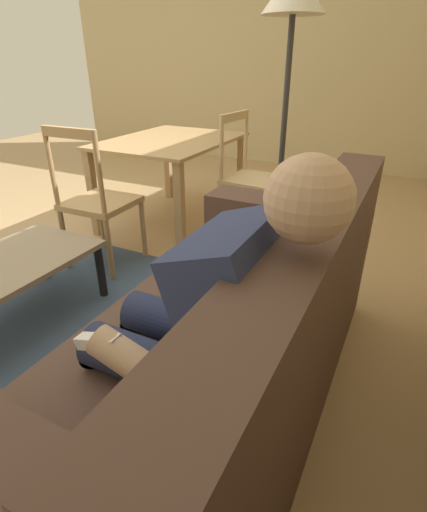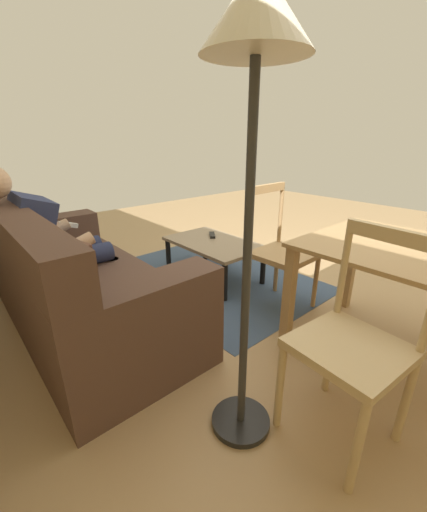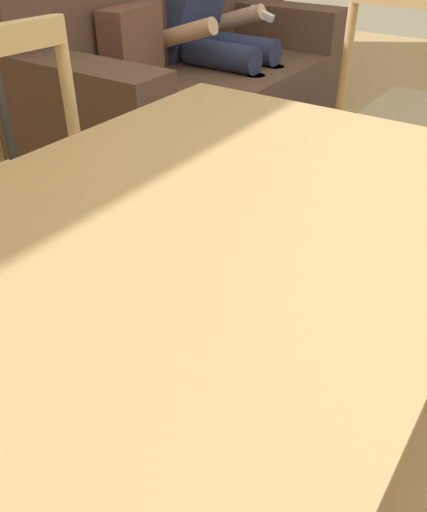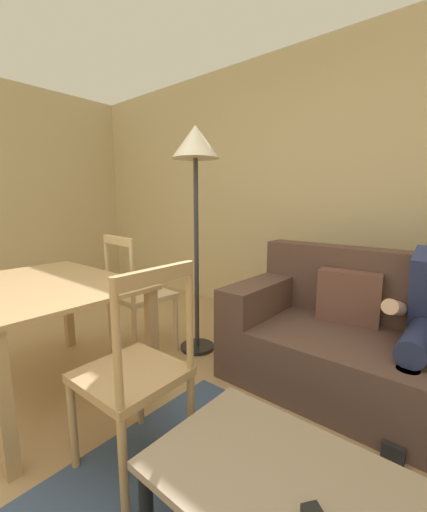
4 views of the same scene
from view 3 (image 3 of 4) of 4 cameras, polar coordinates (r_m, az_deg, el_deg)
name	(u,v)px [view 3 (image 3 of 4)]	position (r m, az deg, el deg)	size (l,w,h in m)	color
couch	(187,84)	(3.13, -2.82, 17.83)	(1.98, 0.89, 0.89)	brown
person_lounging	(207,26)	(3.30, -0.67, 23.24)	(0.59, 0.95, 1.14)	navy
coffee_table	(422,132)	(2.60, 21.26, 12.20)	(0.92, 0.57, 0.37)	gray
dining_table	(214,251)	(1.03, 0.00, 0.56)	(1.20, 0.91, 0.72)	tan
dining_chair_facing_couch	(373,161)	(1.86, 16.57, 9.66)	(0.43, 0.43, 0.96)	tan
area_rug	(407,196)	(2.72, 19.92, 6.06)	(2.00, 1.40, 0.01)	#3D5170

